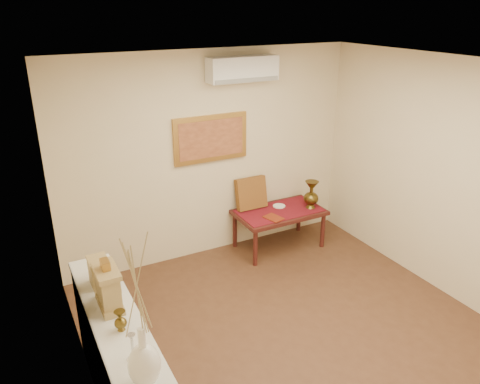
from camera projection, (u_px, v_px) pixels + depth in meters
floor at (306, 345)px, 4.71m from camera, size 4.50×4.50×0.00m
ceiling at (324, 71)px, 3.69m from camera, size 4.50×4.50×0.00m
wall_back at (210, 157)px, 6.04m from camera, size 4.00×0.02×2.70m
wall_left at (85, 282)px, 3.33m from camera, size 0.02×4.50×2.70m
wall_right at (464, 187)px, 5.06m from camera, size 0.02×4.50×2.70m
white_vase at (139, 313)px, 2.73m from camera, size 0.20×0.20×1.07m
candlestick at (132, 347)px, 3.10m from camera, size 0.09×0.09×0.20m
brass_urn_small at (120, 318)px, 3.38m from camera, size 0.09×0.09×0.21m
table_cloth at (279, 211)px, 6.40m from camera, size 1.14×0.59×0.01m
brass_urn_tall at (311, 192)px, 6.41m from camera, size 0.21×0.21×0.47m
plate at (279, 206)px, 6.52m from camera, size 0.17×0.17×0.01m
menu at (274, 218)px, 6.16m from camera, size 0.24×0.29×0.01m
cushion at (251, 193)px, 6.40m from camera, size 0.44×0.19×0.45m
display_ledge at (121, 368)px, 3.73m from camera, size 0.37×2.02×0.98m
mantel_clock at (108, 287)px, 3.62m from camera, size 0.17×0.36×0.41m
wooden_chest at (99, 271)px, 3.93m from camera, size 0.16×0.21×0.24m
low_table at (279, 215)px, 6.43m from camera, size 1.20×0.70×0.55m
painting at (211, 138)px, 5.93m from camera, size 1.00×0.06×0.60m
ac_unit at (243, 69)px, 5.69m from camera, size 0.90×0.25×0.30m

